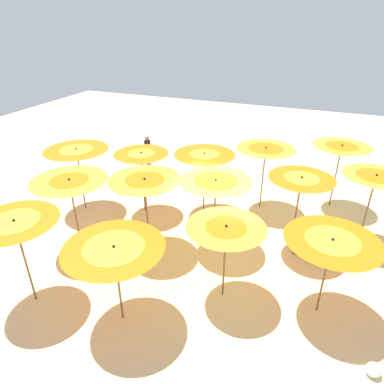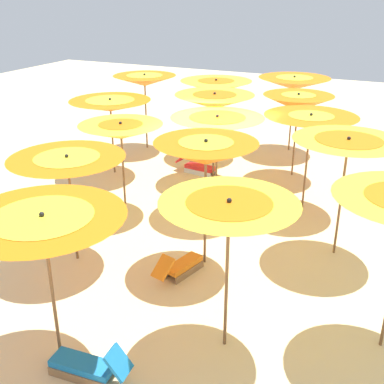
% 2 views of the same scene
% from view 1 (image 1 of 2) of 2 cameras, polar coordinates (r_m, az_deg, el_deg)
% --- Properties ---
extents(ground, '(39.58, 39.58, 0.04)m').
position_cam_1_polar(ground, '(11.14, 4.25, -9.21)').
color(ground, beige).
extents(beach_umbrella_0, '(2.03, 2.03, 2.49)m').
position_cam_1_polar(beach_umbrella_0, '(8.94, -27.57, -5.27)').
color(beach_umbrella_0, brown).
rests_on(beach_umbrella_0, ground).
extents(beach_umbrella_1, '(2.28, 2.28, 2.21)m').
position_cam_1_polar(beach_umbrella_1, '(7.77, -12.93, -9.95)').
color(beach_umbrella_1, brown).
rests_on(beach_umbrella_1, ground).
extents(beach_umbrella_2, '(1.95, 1.95, 2.22)m').
position_cam_1_polar(beach_umbrella_2, '(8.27, 5.72, -6.83)').
color(beach_umbrella_2, brown).
rests_on(beach_umbrella_2, ground).
extents(beach_umbrella_3, '(2.18, 2.18, 2.21)m').
position_cam_1_polar(beach_umbrella_3, '(8.40, 22.40, -8.39)').
color(beach_umbrella_3, brown).
rests_on(beach_umbrella_3, ground).
extents(beach_umbrella_5, '(2.23, 2.23, 2.43)m').
position_cam_1_polar(beach_umbrella_5, '(10.59, -19.86, 1.02)').
color(beach_umbrella_5, brown).
rests_on(beach_umbrella_5, ground).
extents(beach_umbrella_6, '(2.15, 2.15, 2.47)m').
position_cam_1_polar(beach_umbrella_6, '(10.04, -7.94, 1.16)').
color(beach_umbrella_6, brown).
rests_on(beach_umbrella_6, ground).
extents(beach_umbrella_7, '(2.15, 2.15, 2.38)m').
position_cam_1_polar(beach_umbrella_7, '(10.08, 3.99, 1.07)').
color(beach_umbrella_7, brown).
rests_on(beach_umbrella_7, ground).
extents(beach_umbrella_8, '(1.91, 1.91, 2.55)m').
position_cam_1_polar(beach_umbrella_8, '(10.33, 17.83, 1.21)').
color(beach_umbrella_8, brown).
rests_on(beach_umbrella_8, ground).
extents(beach_umbrella_9, '(1.94, 1.94, 2.45)m').
position_cam_1_polar(beach_umbrella_9, '(11.62, 28.42, 1.55)').
color(beach_umbrella_9, brown).
rests_on(beach_umbrella_9, ground).
extents(beach_umbrella_10, '(2.27, 2.27, 2.46)m').
position_cam_1_polar(beach_umbrella_10, '(12.90, -18.80, 6.01)').
color(beach_umbrella_10, brown).
rests_on(beach_umbrella_10, ground).
extents(beach_umbrella_11, '(1.93, 1.93, 2.39)m').
position_cam_1_polar(beach_umbrella_11, '(12.20, -8.50, 5.52)').
color(beach_umbrella_11, brown).
rests_on(beach_umbrella_11, ground).
extents(beach_umbrella_12, '(2.17, 2.17, 2.38)m').
position_cam_1_polar(beach_umbrella_12, '(12.02, 2.11, 5.72)').
color(beach_umbrella_12, brown).
rests_on(beach_umbrella_12, ground).
extents(beach_umbrella_13, '(2.09, 2.09, 2.49)m').
position_cam_1_polar(beach_umbrella_13, '(12.55, 12.25, 6.57)').
color(beach_umbrella_13, brown).
rests_on(beach_umbrella_13, ground).
extents(beach_umbrella_14, '(2.02, 2.02, 2.53)m').
position_cam_1_polar(beach_umbrella_14, '(13.51, 23.78, 6.34)').
color(beach_umbrella_14, brown).
rests_on(beach_umbrella_14, ground).
extents(lounger_0, '(1.24, 0.37, 0.55)m').
position_cam_1_polar(lounger_0, '(11.11, -15.98, -9.09)').
color(lounger_0, olive).
rests_on(lounger_0, ground).
extents(lounger_1, '(1.21, 0.60, 0.56)m').
position_cam_1_polar(lounger_1, '(11.17, 19.38, -9.45)').
color(lounger_1, olive).
rests_on(lounger_1, ground).
extents(lounger_2, '(0.51, 1.26, 0.54)m').
position_cam_1_polar(lounger_2, '(10.77, -9.78, -9.65)').
color(lounger_2, silver).
rests_on(lounger_2, ground).
extents(beachgoer_0, '(0.30, 0.30, 1.74)m').
position_cam_1_polar(beachgoer_0, '(16.12, -7.44, 6.54)').
color(beachgoer_0, '#A3704C').
rests_on(beachgoer_0, ground).
extents(beach_ball, '(0.31, 0.31, 0.31)m').
position_cam_1_polar(beach_ball, '(8.73, 28.23, -24.86)').
color(beach_ball, white).
rests_on(beach_ball, ground).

